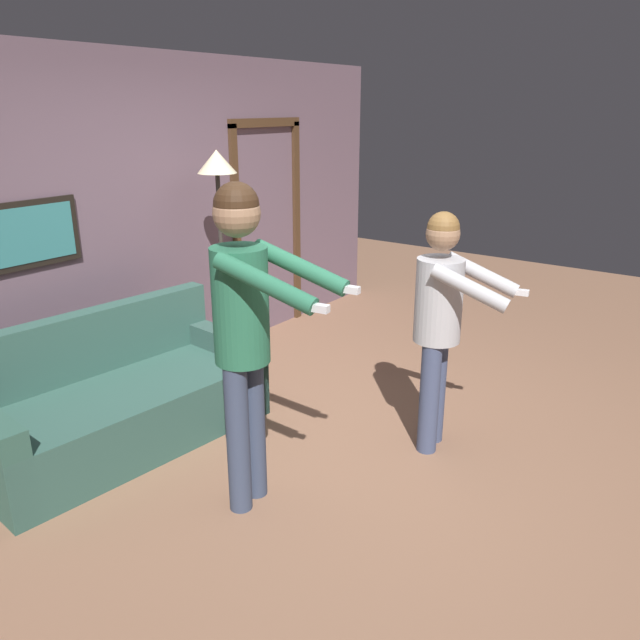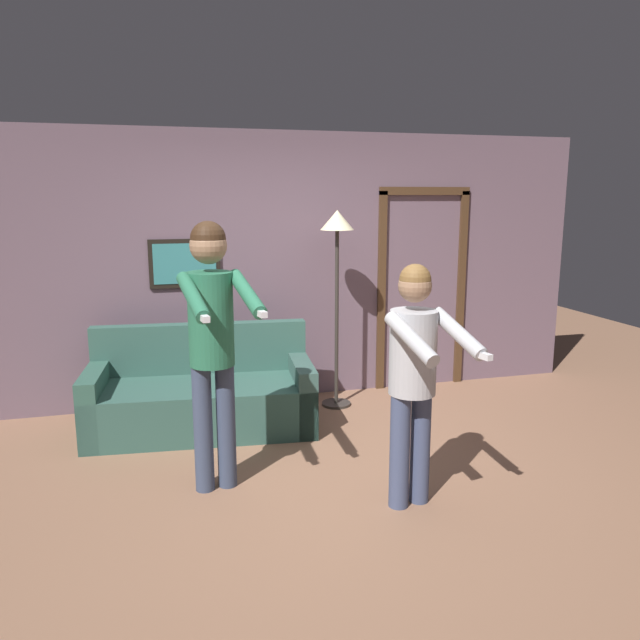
# 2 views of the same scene
# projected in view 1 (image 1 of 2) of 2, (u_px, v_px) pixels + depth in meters

# --- Properties ---
(ground_plane) EXTENTS (12.00, 12.00, 0.00)m
(ground_plane) POSITION_uv_depth(u_px,v_px,m) (353.00, 450.00, 4.19)
(ground_plane) COLOR #8D634B
(back_wall_assembly) EXTENTS (6.40, 0.10, 2.60)m
(back_wall_assembly) POSITION_uv_depth(u_px,v_px,m) (138.00, 225.00, 4.92)
(back_wall_assembly) COLOR #6D5564
(back_wall_assembly) RESTS_ON ground_plane
(couch) EXTENTS (1.97, 1.03, 0.87)m
(couch) POSITION_uv_depth(u_px,v_px,m) (120.00, 404.00, 4.22)
(couch) COLOR #33594F
(couch) RESTS_ON ground_plane
(torchiere_lamp) EXTENTS (0.31, 0.31, 1.87)m
(torchiere_lamp) POSITION_uv_depth(u_px,v_px,m) (218.00, 193.00, 4.96)
(torchiere_lamp) COLOR #332D28
(torchiere_lamp) RESTS_ON ground_plane
(person_standing_left) EXTENTS (0.51, 0.77, 1.84)m
(person_standing_left) POSITION_uv_depth(u_px,v_px,m) (244.00, 317.00, 3.28)
(person_standing_left) COLOR #39455F
(person_standing_left) RESTS_ON ground_plane
(person_standing_right) EXTENTS (0.51, 0.64, 1.59)m
(person_standing_right) POSITION_uv_depth(u_px,v_px,m) (441.00, 313.00, 3.94)
(person_standing_right) COLOR #414B6C
(person_standing_right) RESTS_ON ground_plane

